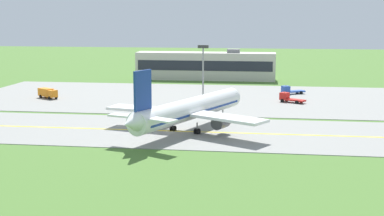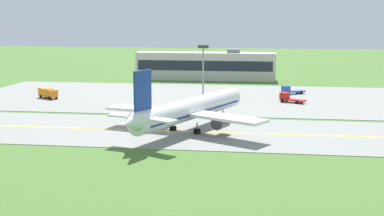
{
  "view_description": "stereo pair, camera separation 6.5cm",
  "coord_description": "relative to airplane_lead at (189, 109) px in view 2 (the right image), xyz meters",
  "views": [
    {
      "loc": [
        18.31,
        -99.27,
        21.74
      ],
      "look_at": [
        3.72,
        3.08,
        4.0
      ],
      "focal_mm": 51.85,
      "sensor_mm": 36.0,
      "label": 1
    },
    {
      "loc": [
        18.38,
        -99.26,
        21.74
      ],
      "look_at": [
        3.72,
        3.08,
        4.0
      ],
      "focal_mm": 51.85,
      "sensor_mm": 36.0,
      "label": 2
    }
  ],
  "objects": [
    {
      "name": "ground_plane",
      "position": [
        -3.53,
        -0.63,
        -4.13
      ],
      "size": [
        500.0,
        500.0,
        0.0
      ],
      "primitive_type": "plane",
      "color": "#47702D"
    },
    {
      "name": "taxiway_centreline",
      "position": [
        -3.53,
        -0.63,
        -4.03
      ],
      "size": [
        220.0,
        0.6,
        0.01
      ],
      "primitive_type": "cube",
      "color": "yellow",
      "rests_on": "taxiway_strip"
    },
    {
      "name": "terminal_building",
      "position": [
        -6.49,
        81.58,
        0.39
      ],
      "size": [
        45.72,
        8.2,
        10.18
      ],
      "color": "beige",
      "rests_on": "ground"
    },
    {
      "name": "apron_pad",
      "position": [
        6.47,
        41.37,
        -4.08
      ],
      "size": [
        140.0,
        52.0,
        0.1
      ],
      "primitive_type": "cube",
      "color": "gray",
      "rests_on": "ground"
    },
    {
      "name": "airplane_lead",
      "position": [
        0.0,
        0.0,
        0.0
      ],
      "size": [
        31.22,
        37.83,
        12.7
      ],
      "color": "white",
      "rests_on": "ground"
    },
    {
      "name": "taxiway_strip",
      "position": [
        -3.53,
        -0.63,
        -4.08
      ],
      "size": [
        240.0,
        28.0,
        0.1
      ],
      "primitive_type": "cube",
      "color": "gray",
      "rests_on": "ground"
    },
    {
      "name": "service_truck_fuel",
      "position": [
        -41.9,
        34.45,
        -2.6
      ],
      "size": [
        6.13,
        5.03,
        2.6
      ],
      "color": "orange",
      "rests_on": "ground"
    },
    {
      "name": "service_truck_baggage",
      "position": [
        19.37,
        36.8,
        -2.95
      ],
      "size": [
        6.51,
        5.15,
        2.59
      ],
      "color": "red",
      "rests_on": "ground"
    },
    {
      "name": "service_truck_catering",
      "position": [
        20.03,
        50.68,
        -2.95
      ],
      "size": [
        6.64,
        4.68,
        2.59
      ],
      "color": "#264CA5",
      "rests_on": "ground"
    },
    {
      "name": "apron_light_mast",
      "position": [
        -0.29,
        23.49,
        5.19
      ],
      "size": [
        2.4,
        0.5,
        14.7
      ],
      "color": "gray",
      "rests_on": "ground"
    }
  ]
}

